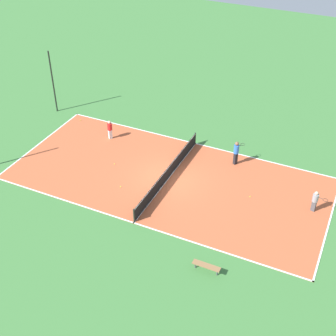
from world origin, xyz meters
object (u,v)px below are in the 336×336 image
(tennis_net, at_px, (168,173))
(tennis_ball_far_baseline, at_px, (80,120))
(player_near_blue, at_px, (236,151))
(tennis_ball_left_sideline, at_px, (250,196))
(player_baseline_gray, at_px, (315,200))
(bench, at_px, (206,266))
(tennis_ball_near_net, at_px, (121,187))
(player_coach_red, at_px, (110,129))
(fence_post_back_right, at_px, (53,82))
(tennis_ball_midcourt, at_px, (114,164))

(tennis_net, height_order, tennis_ball_far_baseline, tennis_net)
(player_near_blue, xyz_separation_m, tennis_ball_left_sideline, (-3.14, -2.06, -1.02))
(tennis_net, distance_m, player_baseline_gray, 9.55)
(bench, relative_size, tennis_ball_left_sideline, 22.52)
(player_baseline_gray, height_order, tennis_ball_far_baseline, player_baseline_gray)
(player_baseline_gray, xyz_separation_m, tennis_ball_left_sideline, (-0.37, 3.90, -0.79))
(player_baseline_gray, relative_size, tennis_ball_far_baseline, 21.54)
(bench, height_order, tennis_ball_left_sideline, bench)
(tennis_net, relative_size, tennis_ball_far_baseline, 141.66)
(tennis_ball_near_net, xyz_separation_m, tennis_ball_far_baseline, (6.28, 7.35, 0.00))
(tennis_ball_left_sideline, bearing_deg, player_coach_red, 78.78)
(player_coach_red, relative_size, fence_post_back_right, 0.29)
(tennis_net, relative_size, player_near_blue, 5.31)
(tennis_ball_far_baseline, bearing_deg, tennis_ball_near_net, -130.51)
(tennis_ball_midcourt, distance_m, tennis_ball_left_sideline, 9.74)
(tennis_ball_left_sideline, bearing_deg, tennis_ball_far_baseline, 76.68)
(tennis_net, distance_m, player_near_blue, 5.08)
(tennis_ball_near_net, bearing_deg, bench, -119.54)
(tennis_ball_midcourt, relative_size, tennis_ball_left_sideline, 1.00)
(tennis_ball_far_baseline, bearing_deg, tennis_ball_midcourt, -126.53)
(tennis_net, height_order, tennis_ball_left_sideline, tennis_net)
(tennis_ball_near_net, bearing_deg, tennis_ball_left_sideline, -71.84)
(player_baseline_gray, bearing_deg, tennis_ball_midcourt, -163.13)
(tennis_net, relative_size, tennis_ball_near_net, 141.66)
(player_coach_red, bearing_deg, tennis_ball_midcourt, 70.49)
(player_coach_red, height_order, tennis_ball_far_baseline, player_coach_red)
(tennis_ball_near_net, distance_m, tennis_ball_far_baseline, 9.66)
(tennis_ball_midcourt, xyz_separation_m, tennis_ball_left_sideline, (0.55, -9.73, 0.00))
(tennis_ball_near_net, relative_size, fence_post_back_right, 0.01)
(bench, distance_m, fence_post_back_right, 21.15)
(tennis_ball_near_net, xyz_separation_m, tennis_ball_midcourt, (2.09, 1.69, 0.00))
(player_baseline_gray, bearing_deg, tennis_ball_left_sideline, -161.53)
(player_near_blue, bearing_deg, tennis_ball_left_sideline, -119.46)
(player_coach_red, distance_m, player_baseline_gray, 15.78)
(tennis_ball_left_sideline, bearing_deg, player_near_blue, 33.24)
(tennis_ball_near_net, distance_m, tennis_ball_midcourt, 2.69)
(player_near_blue, relative_size, fence_post_back_right, 0.34)
(bench, relative_size, tennis_ball_near_net, 22.52)
(tennis_net, height_order, player_baseline_gray, player_baseline_gray)
(tennis_net, height_order, player_near_blue, player_near_blue)
(tennis_net, height_order, tennis_ball_near_net, tennis_net)
(tennis_ball_midcourt, bearing_deg, player_near_blue, -64.31)
(fence_post_back_right, bearing_deg, tennis_net, -110.52)
(player_near_blue, relative_size, player_baseline_gray, 1.24)
(tennis_net, xyz_separation_m, tennis_ball_far_baseline, (4.10, 9.78, -0.46))
(tennis_ball_midcourt, distance_m, fence_post_back_right, 9.95)
(player_coach_red, xyz_separation_m, tennis_ball_near_net, (-4.97, -3.72, -0.82))
(tennis_ball_left_sideline, bearing_deg, player_baseline_gray, -84.53)
(tennis_ball_midcourt, bearing_deg, tennis_ball_far_baseline, 53.47)
(tennis_ball_near_net, xyz_separation_m, tennis_ball_left_sideline, (2.64, -8.04, 0.00))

